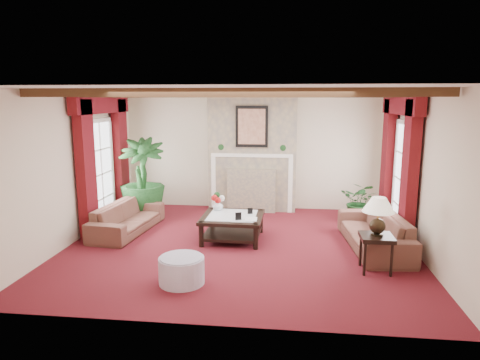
# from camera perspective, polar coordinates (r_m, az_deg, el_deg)

# --- Properties ---
(floor) EXTENTS (6.00, 6.00, 0.00)m
(floor) POSITION_cam_1_polar(r_m,az_deg,el_deg) (7.67, -0.04, -8.70)
(floor) COLOR #450C14
(floor) RESTS_ON ground
(ceiling) EXTENTS (6.00, 6.00, 0.00)m
(ceiling) POSITION_cam_1_polar(r_m,az_deg,el_deg) (7.23, -0.04, 11.91)
(ceiling) COLOR white
(ceiling) RESTS_ON floor
(back_wall) EXTENTS (6.00, 0.02, 2.70)m
(back_wall) POSITION_cam_1_polar(r_m,az_deg,el_deg) (10.04, 1.77, 3.86)
(back_wall) COLOR beige
(back_wall) RESTS_ON ground
(left_wall) EXTENTS (0.02, 5.50, 2.70)m
(left_wall) POSITION_cam_1_polar(r_m,az_deg,el_deg) (8.23, -21.28, 1.61)
(left_wall) COLOR beige
(left_wall) RESTS_ON ground
(right_wall) EXTENTS (0.02, 5.50, 2.70)m
(right_wall) POSITION_cam_1_polar(r_m,az_deg,el_deg) (7.60, 23.06, 0.77)
(right_wall) COLOR beige
(right_wall) RESTS_ON ground
(ceiling_beams) EXTENTS (6.00, 3.00, 0.12)m
(ceiling_beams) POSITION_cam_1_polar(r_m,az_deg,el_deg) (7.23, -0.04, 11.44)
(ceiling_beams) COLOR #3D2313
(ceiling_beams) RESTS_ON ceiling
(fireplace) EXTENTS (2.00, 0.52, 2.70)m
(fireplace) POSITION_cam_1_polar(r_m,az_deg,el_deg) (9.77, 1.72, 11.61)
(fireplace) COLOR tan
(fireplace) RESTS_ON ground
(french_door_left) EXTENTS (0.10, 1.10, 2.16)m
(french_door_left) POSITION_cam_1_polar(r_m,az_deg,el_deg) (9.03, -18.50, 7.52)
(french_door_left) COLOR white
(french_door_left) RESTS_ON ground
(french_door_right) EXTENTS (0.10, 1.10, 2.16)m
(french_door_right) POSITION_cam_1_polar(r_m,az_deg,el_deg) (8.47, 21.36, 7.16)
(french_door_right) COLOR white
(french_door_right) RESTS_ON ground
(curtains_left) EXTENTS (0.20, 2.40, 2.55)m
(curtains_left) POSITION_cam_1_polar(r_m,az_deg,el_deg) (8.98, -18.02, 10.22)
(curtains_left) COLOR #500A14
(curtains_left) RESTS_ON ground
(curtains_right) EXTENTS (0.20, 2.40, 2.55)m
(curtains_right) POSITION_cam_1_polar(r_m,az_deg,el_deg) (8.43, 20.82, 10.04)
(curtains_right) COLOR #500A14
(curtains_right) RESTS_ON ground
(sofa_left) EXTENTS (2.03, 0.96, 0.75)m
(sofa_left) POSITION_cam_1_polar(r_m,az_deg,el_deg) (8.60, -14.82, -4.29)
(sofa_left) COLOR #3C1020
(sofa_left) RESTS_ON ground
(sofa_right) EXTENTS (2.23, 1.01, 0.83)m
(sofa_right) POSITION_cam_1_polar(r_m,az_deg,el_deg) (7.77, 17.49, -5.75)
(sofa_right) COLOR #3C1020
(sofa_right) RESTS_ON ground
(potted_palm) EXTENTS (1.77, 2.18, 0.97)m
(potted_palm) POSITION_cam_1_polar(r_m,az_deg,el_deg) (9.59, -12.84, -1.98)
(potted_palm) COLOR black
(potted_palm) RESTS_ON ground
(small_plant) EXTENTS (1.46, 1.47, 0.66)m
(small_plant) POSITION_cam_1_polar(r_m,az_deg,el_deg) (9.39, 15.74, -3.35)
(small_plant) COLOR black
(small_plant) RESTS_ON ground
(coffee_table) EXTENTS (1.12, 1.12, 0.45)m
(coffee_table) POSITION_cam_1_polar(r_m,az_deg,el_deg) (7.92, -1.01, -6.34)
(coffee_table) COLOR black
(coffee_table) RESTS_ON ground
(side_table) EXTENTS (0.56, 0.56, 0.56)m
(side_table) POSITION_cam_1_polar(r_m,az_deg,el_deg) (6.81, 17.64, -9.29)
(side_table) COLOR black
(side_table) RESTS_ON ground
(ottoman) EXTENTS (0.64, 0.64, 0.37)m
(ottoman) POSITION_cam_1_polar(r_m,az_deg,el_deg) (6.18, -7.79, -11.85)
(ottoman) COLOR #AFA8BF
(ottoman) RESTS_ON ground
(table_lamp) EXTENTS (0.47, 0.47, 0.60)m
(table_lamp) POSITION_cam_1_polar(r_m,az_deg,el_deg) (6.64, 17.92, -4.58)
(table_lamp) COLOR black
(table_lamp) RESTS_ON side_table
(flower_vase) EXTENTS (0.31, 0.31, 0.20)m
(flower_vase) POSITION_cam_1_polar(r_m,az_deg,el_deg) (8.20, -2.97, -3.40)
(flower_vase) COLOR silver
(flower_vase) RESTS_ON coffee_table
(book) EXTENTS (0.21, 0.03, 0.29)m
(book) POSITION_cam_1_polar(r_m,az_deg,el_deg) (7.54, 0.68, -4.32)
(book) COLOR black
(book) RESTS_ON coffee_table
(photo_frame_a) EXTENTS (0.11, 0.06, 0.15)m
(photo_frame_a) POSITION_cam_1_polar(r_m,az_deg,el_deg) (7.53, -0.23, -4.89)
(photo_frame_a) COLOR black
(photo_frame_a) RESTS_ON coffee_table
(photo_frame_b) EXTENTS (0.10, 0.05, 0.12)m
(photo_frame_b) POSITION_cam_1_polar(r_m,az_deg,el_deg) (7.93, 1.35, -4.18)
(photo_frame_b) COLOR black
(photo_frame_b) RESTS_ON coffee_table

